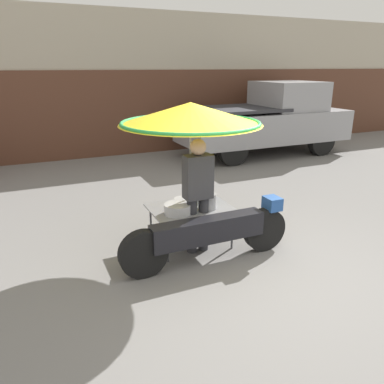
{
  "coord_description": "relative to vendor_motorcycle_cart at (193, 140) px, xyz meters",
  "views": [
    {
      "loc": [
        -2.6,
        -3.4,
        2.51
      ],
      "look_at": [
        -0.58,
        1.13,
        0.83
      ],
      "focal_mm": 35.0,
      "sensor_mm": 36.0,
      "label": 1
    }
  ],
  "objects": [
    {
      "name": "vendor_person",
      "position": [
        0.01,
        -0.14,
        -0.67
      ],
      "size": [
        0.38,
        0.22,
        1.61
      ],
      "color": "#2D2D33",
      "rests_on": "ground"
    },
    {
      "name": "shopfront_building",
      "position": [
        0.58,
        7.33,
        0.42
      ],
      "size": [
        28.0,
        2.06,
        4.0
      ],
      "color": "#B2A893",
      "rests_on": "ground"
    },
    {
      "name": "pickup_truck",
      "position": [
        4.51,
        4.71,
        -0.57
      ],
      "size": [
        4.97,
        1.95,
        2.08
      ],
      "color": "black",
      "rests_on": "ground"
    },
    {
      "name": "vendor_motorcycle_cart",
      "position": [
        0.0,
        0.0,
        0.0
      ],
      "size": [
        2.4,
        1.92,
        2.06
      ],
      "color": "black",
      "rests_on": "ground"
    },
    {
      "name": "ground_plane",
      "position": [
        0.58,
        -1.1,
        -1.57
      ],
      "size": [
        36.0,
        36.0,
        0.0
      ],
      "primitive_type": "plane",
      "color": "slate"
    }
  ]
}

